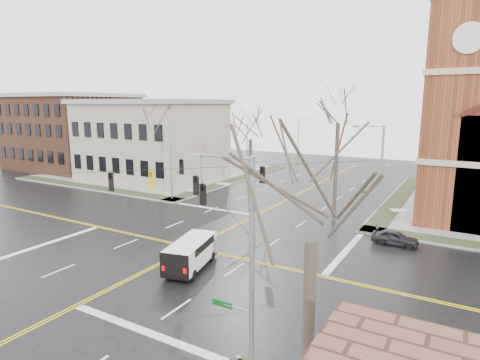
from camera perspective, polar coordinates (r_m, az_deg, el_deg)
The scene contains 18 objects.
ground at distance 31.60m, azimuth -6.86°, elevation -9.51°, with size 120.00×120.00×0.00m, color black.
sidewalks at distance 31.57m, azimuth -6.86°, elevation -9.38°, with size 80.00×80.00×0.17m.
road_markings at distance 31.59m, azimuth -6.86°, elevation -9.50°, with size 100.00×100.00×0.01m.
civic_building_a at distance 59.39m, azimuth -12.37°, elevation 5.31°, with size 18.00×14.00×11.00m, color gray.
civic_building_b at distance 75.50m, azimuth -22.68°, elevation 6.23°, with size 18.00×16.00×12.00m, color brown.
signal_pole_ne at distance 36.18m, azimuth 19.12°, elevation 0.69°, with size 2.75×0.22×9.00m.
signal_pole_nw at distance 46.09m, azimuth -9.65°, elevation 3.20°, with size 2.75×0.22×9.00m.
signal_pole_se at distance 15.02m, azimuth 1.08°, elevation -12.63°, with size 2.75×0.22×9.00m.
span_wires at distance 30.02m, azimuth -7.12°, elevation 1.67°, with size 23.02×23.02×0.03m.
traffic_signals at distance 29.63m, azimuth -7.87°, elevation 0.05°, with size 8.21×8.26×1.30m.
streetlight_north_a at distance 59.33m, azimuth 1.13°, elevation 4.55°, with size 2.30×0.20×8.00m.
streetlight_north_b at distance 77.35m, azimuth 8.39°, elevation 5.90°, with size 2.30×0.20×8.00m.
cargo_van at distance 27.66m, azimuth -6.83°, elevation -10.01°, with size 3.05×5.34×1.92m.
parked_car_a at distance 33.99m, azimuth 21.18°, elevation -7.65°, with size 1.40×3.48×1.19m, color black.
tree_nw_far at distance 49.11m, azimuth -11.29°, elevation 7.65°, with size 4.00×4.00×11.61m.
tree_nw_near at distance 41.76m, azimuth 1.51°, elevation 6.43°, with size 4.00×4.00×10.69m.
tree_ne at distance 38.19m, azimuth 13.80°, elevation 8.75°, with size 4.00×4.00×13.52m.
tree_se at distance 11.04m, azimuth 10.19°, elevation -6.22°, with size 4.00×4.00×10.66m.
Camera 1 is at (18.01, -23.55, 10.92)m, focal length 30.00 mm.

